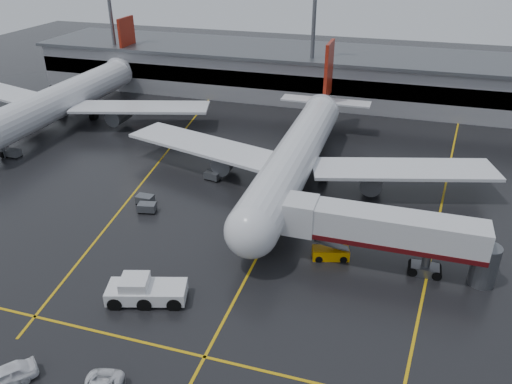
% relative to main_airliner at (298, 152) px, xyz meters
% --- Properties ---
extents(ground, '(220.00, 220.00, 0.00)m').
position_rel_main_airliner_xyz_m(ground, '(0.00, -9.70, -4.21)').
color(ground, black).
rests_on(ground, ground).
extents(apron_line_centre, '(0.25, 90.00, 0.02)m').
position_rel_main_airliner_xyz_m(apron_line_centre, '(0.00, -9.70, -4.20)').
color(apron_line_centre, gold).
rests_on(apron_line_centre, ground).
extents(apron_line_stop, '(60.00, 0.25, 0.02)m').
position_rel_main_airliner_xyz_m(apron_line_stop, '(0.00, -31.70, -4.20)').
color(apron_line_stop, gold).
rests_on(apron_line_stop, ground).
extents(apron_line_left, '(9.99, 69.35, 0.02)m').
position_rel_main_airliner_xyz_m(apron_line_left, '(-20.00, 0.30, -4.20)').
color(apron_line_left, gold).
rests_on(apron_line_left, ground).
extents(apron_line_right, '(7.57, 69.64, 0.02)m').
position_rel_main_airliner_xyz_m(apron_line_right, '(18.00, 0.30, -4.20)').
color(apron_line_right, gold).
rests_on(apron_line_right, ground).
extents(terminal, '(122.00, 19.00, 8.60)m').
position_rel_main_airliner_xyz_m(terminal, '(0.00, 38.23, 0.11)').
color(terminal, gray).
rests_on(terminal, ground).
extents(light_mast_left, '(3.00, 1.20, 25.45)m').
position_rel_main_airliner_xyz_m(light_mast_left, '(-45.00, 32.30, 10.27)').
color(light_mast_left, '#595B60').
rests_on(light_mast_left, ground).
extents(light_mast_mid, '(3.00, 1.20, 25.45)m').
position_rel_main_airliner_xyz_m(light_mast_mid, '(-5.00, 32.30, 10.27)').
color(light_mast_mid, '#595B60').
rests_on(light_mast_mid, ground).
extents(main_airliner, '(48.80, 45.60, 14.10)m').
position_rel_main_airliner_xyz_m(main_airliner, '(0.00, 0.00, 0.00)').
color(main_airliner, silver).
rests_on(main_airliner, ground).
extents(second_airliner, '(48.80, 45.60, 14.10)m').
position_rel_main_airliner_xyz_m(second_airliner, '(-42.00, 12.00, 0.00)').
color(second_airliner, silver).
rests_on(second_airliner, ground).
extents(jet_bridge, '(19.90, 3.40, 6.05)m').
position_rel_main_airliner_xyz_m(jet_bridge, '(11.87, -15.70, -0.28)').
color(jet_bridge, silver).
rests_on(jet_bridge, ground).
extents(pushback_tractor, '(7.39, 4.65, 2.46)m').
position_rel_main_airliner_xyz_m(pushback_tractor, '(-7.55, -26.97, -3.23)').
color(pushback_tractor, white).
rests_on(pushback_tractor, ground).
extents(belt_loader, '(3.89, 2.49, 2.29)m').
position_rel_main_airliner_xyz_m(belt_loader, '(7.01, -15.78, -3.65)').
color(belt_loader, orange).
rests_on(belt_loader, ground).
extents(service_van_d, '(4.19, 4.57, 1.51)m').
position_rel_main_airliner_xyz_m(service_van_d, '(-12.71, -38.31, -3.45)').
color(service_van_d, white).
rests_on(service_van_d, ground).
extents(baggage_cart_a, '(2.23, 1.69, 1.12)m').
position_rel_main_airliner_xyz_m(baggage_cart_a, '(-14.81, -12.85, -3.58)').
color(baggage_cart_a, '#595B60').
rests_on(baggage_cart_a, ground).
extents(baggage_cart_b, '(2.01, 1.32, 1.12)m').
position_rel_main_airliner_xyz_m(baggage_cart_b, '(-15.98, -11.18, -3.58)').
color(baggage_cart_b, '#595B60').
rests_on(baggage_cart_b, ground).
extents(baggage_cart_c, '(2.22, 1.67, 1.12)m').
position_rel_main_airliner_xyz_m(baggage_cart_c, '(-10.64, -2.73, -3.58)').
color(baggage_cart_c, '#595B60').
rests_on(baggage_cart_c, ground).
extents(baggage_cart_e, '(2.08, 1.43, 1.12)m').
position_rel_main_airliner_xyz_m(baggage_cart_e, '(-40.68, -4.20, -3.58)').
color(baggage_cart_e, '#595B60').
rests_on(baggage_cart_e, ground).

